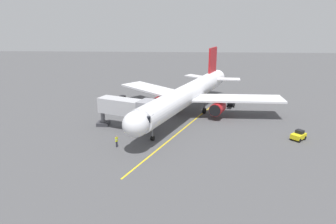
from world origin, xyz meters
TOP-DOWN VIEW (x-y plane):
  - ground_plane at (0.00, 0.00)m, footprint 220.00×220.00m
  - apron_lead_in_line at (0.94, 7.34)m, footprint 15.41×37.09m
  - airplane at (0.83, 1.08)m, footprint 32.23×38.52m
  - jet_bridge at (10.08, 9.47)m, footprint 11.23×6.63m
  - ground_crew_marshaller at (10.97, 16.58)m, footprint 0.37×0.46m
  - belt_loader_near_nose at (-8.54, -5.94)m, footprint 2.22×4.73m
  - baggage_cart_portside at (12.45, -1.00)m, footprint 1.55×2.60m
  - tug_starboard_side at (14.97, -7.71)m, footprint 2.47×2.74m
  - tug_rear_apron at (-16.15, 12.39)m, footprint 2.70×2.67m

SIDE VIEW (x-z plane):
  - ground_plane at x=0.00m, z-range 0.00..0.00m
  - apron_lead_in_line at x=0.94m, z-range 0.00..0.01m
  - baggage_cart_portside at x=12.45m, z-range 0.02..1.29m
  - tug_starboard_side at x=14.97m, z-range -0.05..1.45m
  - tug_rear_apron at x=-16.15m, z-range -0.05..1.45m
  - belt_loader_near_nose at x=-8.54m, z-range -0.45..1.88m
  - ground_crew_marshaller at x=10.97m, z-range 0.03..1.74m
  - jet_bridge at x=10.08m, z-range 1.06..6.46m
  - airplane at x=0.83m, z-range -1.75..9.75m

